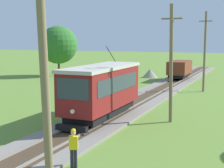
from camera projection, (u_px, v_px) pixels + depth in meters
name	position (u px, v px, depth m)	size (l,w,h in m)	color
red_tram	(102.00, 89.00, 23.60)	(2.60, 8.54, 4.79)	maroon
freight_car	(180.00, 69.00, 46.49)	(2.40, 5.20, 2.31)	brown
utility_pole_foreground	(45.00, 94.00, 9.50)	(1.40, 0.63, 8.11)	#7A664C
utility_pole_near_tram	(171.00, 63.00, 22.89)	(1.40, 0.63, 7.88)	#7A664C
utility_pole_mid	(205.00, 51.00, 36.61)	(1.40, 0.55, 8.46)	#7A664C
gravel_pile	(150.00, 73.00, 50.17)	(2.24, 2.24, 1.25)	gray
track_worker	(74.00, 146.00, 15.08)	(0.44, 0.37, 1.78)	black
tree_right_far	(58.00, 45.00, 51.98)	(5.71, 5.71, 7.52)	#4C3823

